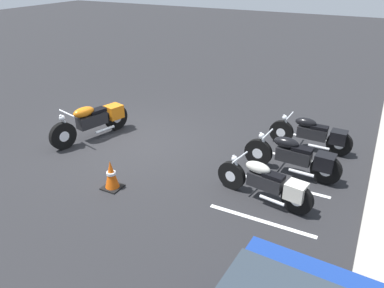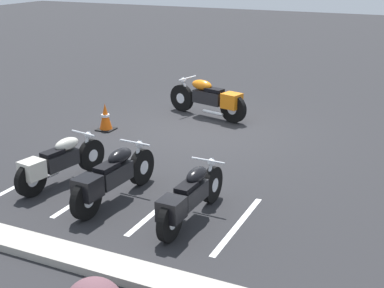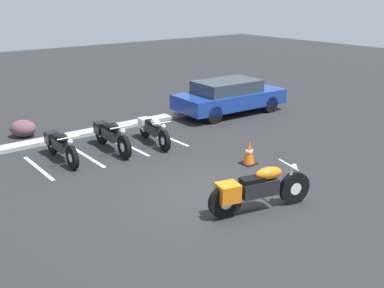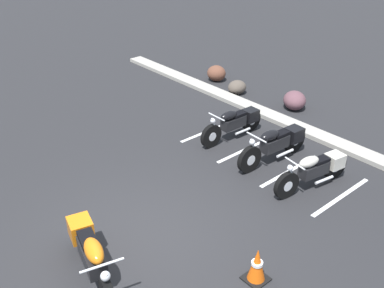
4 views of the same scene
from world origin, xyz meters
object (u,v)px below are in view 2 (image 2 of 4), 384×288
at_px(motorcycle_orange_featured, 210,98).
at_px(parked_bike_1, 111,177).
at_px(parked_bike_2, 58,162).
at_px(parked_bike_0, 189,197).
at_px(traffic_cone, 105,118).

distance_m(motorcycle_orange_featured, parked_bike_1, 5.45).
bearing_deg(motorcycle_orange_featured, parked_bike_2, 95.49).
xyz_separation_m(parked_bike_1, parked_bike_2, (1.32, -0.24, -0.03)).
bearing_deg(parked_bike_2, parked_bike_1, -90.88).
bearing_deg(parked_bike_0, traffic_cone, 49.95).
height_order(motorcycle_orange_featured, traffic_cone, motorcycle_orange_featured).
bearing_deg(motorcycle_orange_featured, parked_bike_0, 124.48).
bearing_deg(parked_bike_0, parked_bike_1, 87.93).
distance_m(parked_bike_2, traffic_cone, 3.30).
distance_m(parked_bike_0, parked_bike_2, 2.85).
xyz_separation_m(parked_bike_1, traffic_cone, (2.38, -3.36, -0.16)).
relative_size(motorcycle_orange_featured, traffic_cone, 3.59).
bearing_deg(motorcycle_orange_featured, parked_bike_1, 109.76).
bearing_deg(traffic_cone, parked_bike_0, 138.33).
height_order(parked_bike_0, parked_bike_2, parked_bike_0).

